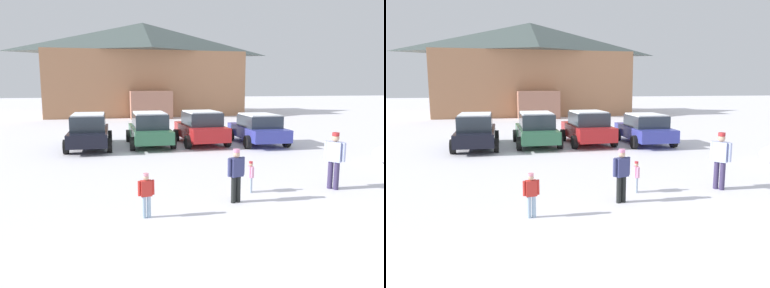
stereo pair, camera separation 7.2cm
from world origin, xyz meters
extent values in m
plane|color=white|center=(0.00, 0.00, 0.00)|extent=(160.00, 160.00, 0.00)
cube|color=#A87350|center=(-0.29, 33.42, 3.00)|extent=(18.56, 10.03, 6.01)
pyramid|color=#43504D|center=(-0.29, 33.42, 7.49)|extent=(19.18, 10.65, 2.97)
cube|color=#AA725C|center=(-0.10, 27.83, 1.20)|extent=(3.66, 1.93, 2.40)
cube|color=black|center=(-4.43, 13.18, 0.61)|extent=(1.77, 4.68, 0.58)
cube|color=#2D3842|center=(-4.43, 12.94, 1.25)|extent=(1.54, 2.44, 0.69)
cube|color=white|center=(-4.43, 12.94, 1.63)|extent=(1.44, 2.32, 0.06)
cylinder|color=black|center=(-5.38, 14.62, 0.32)|extent=(0.23, 0.64, 0.64)
cylinder|color=black|center=(-3.51, 14.63, 0.32)|extent=(0.23, 0.64, 0.64)
cylinder|color=black|center=(-5.35, 11.72, 0.32)|extent=(0.23, 0.64, 0.64)
cylinder|color=black|center=(-3.48, 11.74, 0.32)|extent=(0.23, 0.64, 0.64)
cube|color=#2F6948|center=(-1.56, 13.37, 0.61)|extent=(1.90, 4.51, 0.58)
cube|color=#2D3842|center=(-1.55, 13.15, 1.25)|extent=(1.62, 2.36, 0.70)
cube|color=white|center=(-1.55, 13.15, 1.63)|extent=(1.51, 2.24, 0.06)
cylinder|color=black|center=(-2.55, 14.72, 0.32)|extent=(0.24, 0.65, 0.64)
cylinder|color=black|center=(-0.65, 14.78, 0.32)|extent=(0.24, 0.65, 0.64)
cylinder|color=black|center=(-2.47, 11.96, 0.32)|extent=(0.24, 0.65, 0.64)
cylinder|color=black|center=(-0.56, 12.02, 0.32)|extent=(0.24, 0.65, 0.64)
cube|color=red|center=(1.03, 13.25, 0.65)|extent=(2.09, 4.13, 0.67)
cube|color=#2D3842|center=(1.05, 13.05, 1.31)|extent=(1.75, 2.19, 0.64)
cube|color=white|center=(1.05, 13.05, 1.66)|extent=(1.63, 2.08, 0.06)
cylinder|color=black|center=(-0.03, 14.43, 0.32)|extent=(0.26, 0.65, 0.64)
cylinder|color=black|center=(1.94, 14.56, 0.32)|extent=(0.26, 0.65, 0.64)
cylinder|color=black|center=(0.12, 11.94, 0.32)|extent=(0.26, 0.65, 0.64)
cylinder|color=black|center=(2.10, 12.07, 0.32)|extent=(0.26, 0.65, 0.64)
cube|color=#373FA2|center=(3.87, 12.69, 0.62)|extent=(1.89, 4.20, 0.59)
cube|color=#2D3842|center=(3.87, 12.48, 1.20)|extent=(1.65, 2.19, 0.58)
cube|color=white|center=(3.87, 12.48, 1.52)|extent=(1.54, 2.08, 0.06)
cylinder|color=black|center=(2.86, 13.97, 0.32)|extent=(0.23, 0.64, 0.64)
cylinder|color=black|center=(4.85, 13.99, 0.32)|extent=(0.23, 0.64, 0.64)
cylinder|color=black|center=(2.89, 11.38, 0.32)|extent=(0.23, 0.64, 0.64)
cylinder|color=black|center=(4.88, 11.40, 0.32)|extent=(0.23, 0.64, 0.64)
cylinder|color=black|center=(-0.12, 3.81, 0.35)|extent=(0.13, 0.13, 0.69)
cylinder|color=black|center=(-0.26, 3.76, 0.35)|extent=(0.13, 0.13, 0.69)
cube|color=navy|center=(-0.19, 3.78, 0.94)|extent=(0.39, 0.30, 0.49)
cylinder|color=navy|center=(0.01, 3.86, 0.95)|extent=(0.09, 0.09, 0.46)
cylinder|color=navy|center=(-0.39, 3.71, 0.95)|extent=(0.09, 0.09, 0.46)
sphere|color=tan|center=(-0.19, 3.78, 1.27)|extent=(0.18, 0.18, 0.18)
cylinder|color=pink|center=(-0.19, 3.78, 1.36)|extent=(0.17, 0.17, 0.08)
cylinder|color=#9EB2C7|center=(0.51, 4.63, 0.22)|extent=(0.08, 0.08, 0.44)
cylinder|color=#9EB2C7|center=(0.50, 4.53, 0.22)|extent=(0.08, 0.08, 0.44)
cube|color=pink|center=(0.50, 4.58, 0.59)|extent=(0.14, 0.22, 0.31)
cylinder|color=pink|center=(0.51, 4.71, 0.60)|extent=(0.06, 0.06, 0.29)
cylinder|color=pink|center=(0.49, 4.44, 0.60)|extent=(0.06, 0.06, 0.29)
sphere|color=tan|center=(0.50, 4.58, 0.81)|extent=(0.11, 0.11, 0.11)
cylinder|color=#C02E36|center=(0.50, 4.58, 0.87)|extent=(0.11, 0.11, 0.05)
cylinder|color=#95B3CC|center=(-2.50, 3.13, 0.26)|extent=(0.09, 0.09, 0.51)
cylinder|color=#95B3CC|center=(-2.61, 3.11, 0.26)|extent=(0.09, 0.09, 0.51)
cube|color=red|center=(-2.55, 3.12, 0.70)|extent=(0.27, 0.19, 0.36)
cylinder|color=red|center=(-2.39, 3.15, 0.71)|extent=(0.07, 0.07, 0.35)
cylinder|color=red|center=(-2.71, 3.09, 0.71)|extent=(0.07, 0.07, 0.35)
sphere|color=tan|center=(-2.55, 3.12, 0.94)|extent=(0.13, 0.13, 0.13)
cylinder|color=pink|center=(-2.55, 3.12, 1.02)|extent=(0.13, 0.13, 0.06)
cylinder|color=#382F54|center=(3.04, 4.33, 0.41)|extent=(0.15, 0.15, 0.82)
cylinder|color=#382F54|center=(2.93, 4.48, 0.41)|extent=(0.15, 0.15, 0.82)
cube|color=#A8B3DF|center=(2.99, 4.41, 1.11)|extent=(0.43, 0.46, 0.58)
cylinder|color=#A8B3DF|center=(3.14, 4.20, 1.12)|extent=(0.11, 0.11, 0.55)
cylinder|color=#A8B3DF|center=(2.83, 4.61, 1.12)|extent=(0.11, 0.11, 0.55)
sphere|color=tan|center=(2.99, 4.41, 1.50)|extent=(0.21, 0.21, 0.21)
cylinder|color=#BA2B2E|center=(2.99, 4.41, 1.62)|extent=(0.20, 0.20, 0.10)
camera|label=1|loc=(-3.18, -5.16, 3.06)|focal=35.00mm
camera|label=2|loc=(-3.11, -5.17, 3.06)|focal=35.00mm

